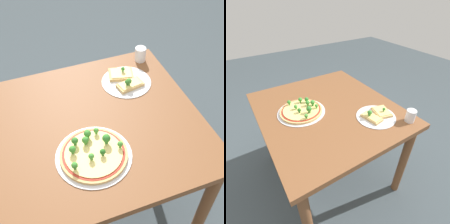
# 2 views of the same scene
# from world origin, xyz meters

# --- Properties ---
(ground_plane) EXTENTS (8.00, 8.00, 0.00)m
(ground_plane) POSITION_xyz_m (0.00, 0.00, 0.00)
(ground_plane) COLOR #3D474C
(dining_table) EXTENTS (1.02, 0.91, 0.74)m
(dining_table) POSITION_xyz_m (0.00, 0.00, 0.64)
(dining_table) COLOR brown
(dining_table) RESTS_ON ground_plane
(pizza_tray_whole) EXTENTS (0.32, 0.32, 0.07)m
(pizza_tray_whole) POSITION_xyz_m (0.04, 0.17, 0.76)
(pizza_tray_whole) COLOR silver
(pizza_tray_whole) RESTS_ON dining_table
(pizza_tray_slice) EXTENTS (0.26, 0.26, 0.06)m
(pizza_tray_slice) POSITION_xyz_m (-0.27, -0.23, 0.75)
(pizza_tray_slice) COLOR silver
(pizza_tray_slice) RESTS_ON dining_table
(drinking_cup) EXTENTS (0.06, 0.06, 0.08)m
(drinking_cup) POSITION_xyz_m (-0.42, -0.37, 0.78)
(drinking_cup) COLOR white
(drinking_cup) RESTS_ON dining_table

